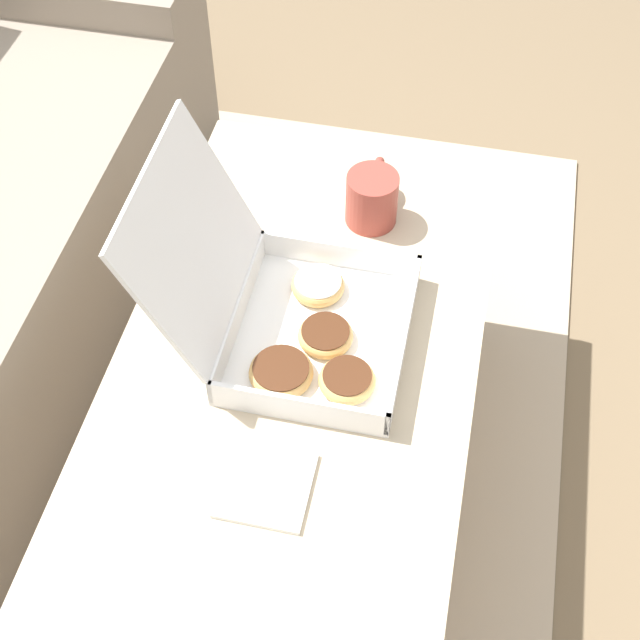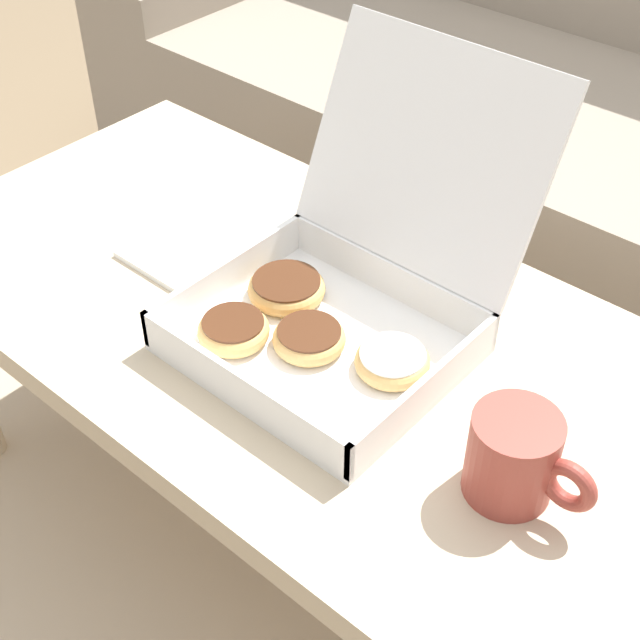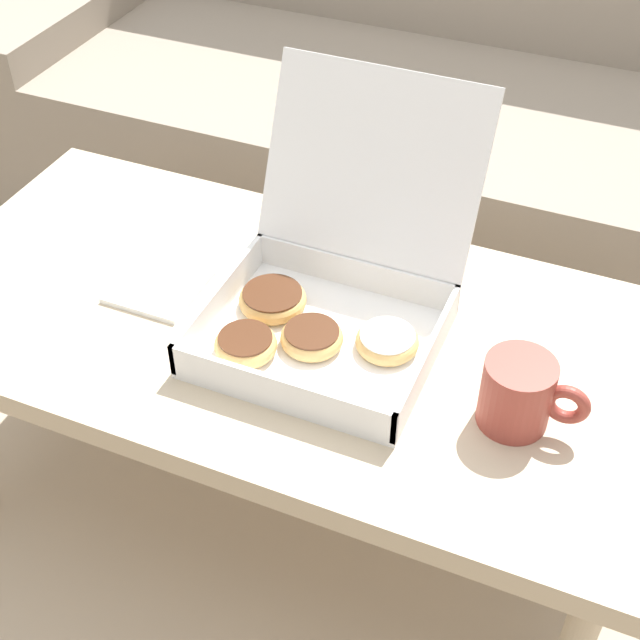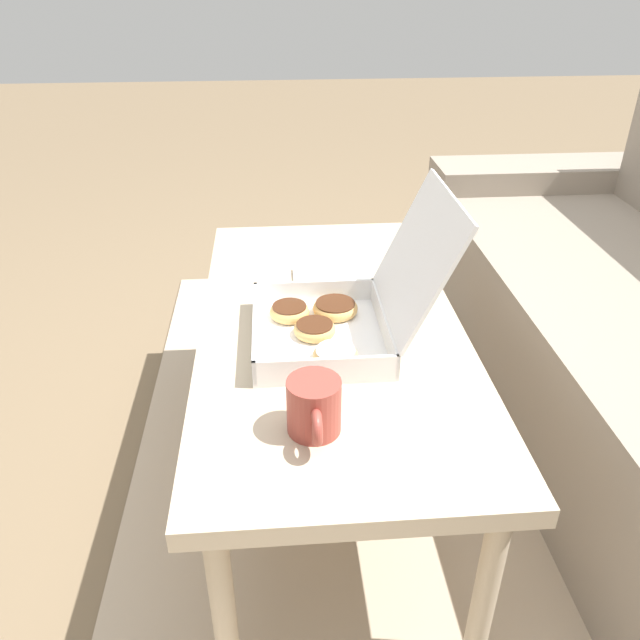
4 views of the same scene
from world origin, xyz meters
name	(u,v)px [view 2 (image 2 of 4)]	position (x,y,z in m)	size (l,w,h in m)	color
ground_plane	(350,481)	(0.00, 0.00, 0.00)	(12.00, 12.00, 0.00)	#756047
area_rug	(448,388)	(0.00, 0.30, 0.01)	(2.35, 1.91, 0.01)	tan
couch	(605,153)	(0.00, 0.81, 0.30)	(2.23, 0.83, 0.90)	gray
coffee_table	(293,339)	(0.00, -0.14, 0.43)	(1.17, 0.59, 0.47)	#C6B293
pastry_box	(336,293)	(0.06, -0.12, 0.53)	(0.33, 0.41, 0.33)	white
coffee_mug	(516,458)	(0.37, -0.20, 0.53)	(0.14, 0.10, 0.10)	#993D33
napkin_stack	(180,251)	(-0.21, -0.15, 0.48)	(0.13, 0.13, 0.01)	white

